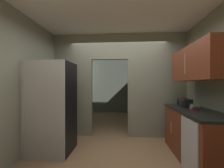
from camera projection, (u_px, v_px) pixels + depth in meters
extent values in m
plane|color=#93704C|center=(116.00, 160.00, 2.73)|extent=(20.00, 20.00, 0.00)
cube|color=silver|center=(117.00, 18.00, 3.12)|extent=(3.91, 6.58, 0.06)
cube|color=gray|center=(73.00, 85.00, 4.11)|extent=(1.04, 0.12, 2.73)
cube|color=gray|center=(156.00, 85.00, 3.94)|extent=(1.50, 0.12, 2.73)
cube|color=gray|center=(110.00, 47.00, 4.03)|extent=(0.97, 0.12, 0.68)
cube|color=gray|center=(121.00, 85.00, 7.39)|extent=(3.51, 0.10, 2.73)
cube|color=gray|center=(76.00, 85.00, 5.83)|extent=(0.10, 3.38, 2.73)
cube|color=gray|center=(166.00, 85.00, 5.58)|extent=(0.10, 3.38, 2.73)
cube|color=black|center=(52.00, 107.00, 3.08)|extent=(0.83, 0.71, 1.83)
cube|color=#B7BABC|center=(42.00, 110.00, 2.72)|extent=(0.83, 0.03, 1.83)
cylinder|color=#B7BABC|center=(23.00, 105.00, 2.71)|extent=(0.02, 0.02, 1.01)
cube|color=maroon|center=(195.00, 137.00, 2.70)|extent=(0.60, 1.71, 0.89)
cube|color=black|center=(195.00, 111.00, 2.70)|extent=(0.64, 1.71, 0.04)
cylinder|color=#B7BABC|center=(186.00, 142.00, 2.35)|extent=(0.01, 0.01, 0.22)
cylinder|color=#B7BABC|center=(171.00, 128.00, 3.10)|extent=(0.01, 0.01, 0.22)
cube|color=#B7BABC|center=(189.00, 148.00, 2.25)|extent=(0.02, 0.56, 0.87)
cube|color=maroon|center=(195.00, 64.00, 2.70)|extent=(0.34, 1.54, 0.61)
cylinder|color=#B7BABC|center=(185.00, 64.00, 2.72)|extent=(0.01, 0.01, 0.37)
cube|color=black|center=(185.00, 103.00, 3.10)|extent=(0.17, 0.40, 0.16)
cylinder|color=#262626|center=(185.00, 98.00, 3.10)|extent=(0.02, 0.28, 0.02)
cylinder|color=black|center=(182.00, 103.00, 2.99)|extent=(0.01, 0.12, 0.12)
cylinder|color=black|center=(178.00, 102.00, 3.23)|extent=(0.01, 0.12, 0.12)
cube|color=red|center=(195.00, 109.00, 2.72)|extent=(0.15, 0.15, 0.02)
cube|color=#8C3893|center=(194.00, 108.00, 2.73)|extent=(0.13, 0.15, 0.02)
cube|color=#2D609E|center=(194.00, 107.00, 2.74)|extent=(0.12, 0.16, 0.02)
cube|color=gold|center=(195.00, 106.00, 2.72)|extent=(0.12, 0.14, 0.02)
cube|color=#388C47|center=(195.00, 105.00, 2.73)|extent=(0.13, 0.14, 0.01)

